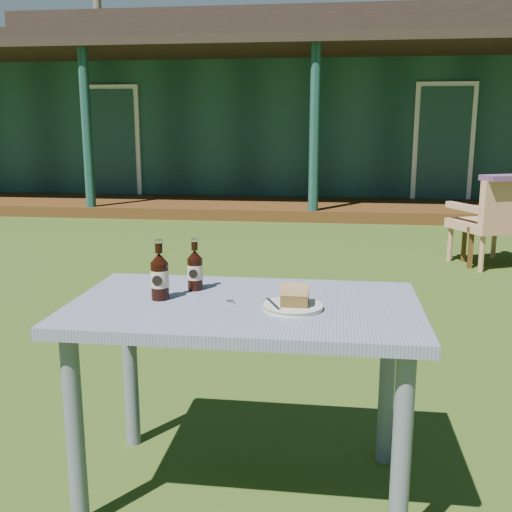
# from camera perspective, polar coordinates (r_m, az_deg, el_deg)

# --- Properties ---
(ground) EXTENTS (80.00, 80.00, 0.00)m
(ground) POSITION_cam_1_polar(r_m,az_deg,el_deg) (3.80, 2.59, -7.98)
(ground) COLOR #334916
(pavilion) EXTENTS (15.80, 8.30, 3.45)m
(pavilion) POSITION_cam_1_polar(r_m,az_deg,el_deg) (12.95, 6.37, 13.47)
(pavilion) COLOR #173C33
(pavilion) RESTS_ON ground
(tree_left) EXTENTS (0.28, 0.28, 10.50)m
(tree_left) POSITION_cam_1_polar(r_m,az_deg,el_deg) (22.97, -14.86, 21.73)
(tree_left) COLOR brown
(tree_left) RESTS_ON ground
(tree_mid) EXTENTS (0.28, 0.28, 9.50)m
(tree_mid) POSITION_cam_1_polar(r_m,az_deg,el_deg) (22.49, 15.33, 20.63)
(tree_mid) COLOR brown
(tree_mid) RESTS_ON ground
(cafe_table) EXTENTS (1.20, 0.70, 0.72)m
(cafe_table) POSITION_cam_1_polar(r_m,az_deg,el_deg) (2.10, -1.08, -7.11)
(cafe_table) COLOR slate
(cafe_table) RESTS_ON ground
(plate) EXTENTS (0.20, 0.20, 0.01)m
(plate) POSITION_cam_1_polar(r_m,az_deg,el_deg) (2.00, 3.52, -4.80)
(plate) COLOR silver
(plate) RESTS_ON cafe_table
(cake_slice) EXTENTS (0.09, 0.09, 0.06)m
(cake_slice) POSITION_cam_1_polar(r_m,az_deg,el_deg) (1.99, 3.71, -3.76)
(cake_slice) COLOR #513C1A
(cake_slice) RESTS_ON plate
(fork) EXTENTS (0.07, 0.13, 0.00)m
(fork) POSITION_cam_1_polar(r_m,az_deg,el_deg) (1.99, 1.64, -4.61)
(fork) COLOR silver
(fork) RESTS_ON plate
(cola_bottle_near) EXTENTS (0.06, 0.06, 0.19)m
(cola_bottle_near) POSITION_cam_1_polar(r_m,az_deg,el_deg) (2.22, -5.83, -1.30)
(cola_bottle_near) COLOR black
(cola_bottle_near) RESTS_ON cafe_table
(cola_bottle_far) EXTENTS (0.06, 0.07, 0.21)m
(cola_bottle_far) POSITION_cam_1_polar(r_m,az_deg,el_deg) (2.11, -9.16, -1.87)
(cola_bottle_far) COLOR black
(cola_bottle_far) RESTS_ON cafe_table
(bottle_cap) EXTENTS (0.03, 0.03, 0.01)m
(bottle_cap) POSITION_cam_1_polar(r_m,az_deg,el_deg) (2.06, -2.48, -4.38)
(bottle_cap) COLOR silver
(bottle_cap) RESTS_ON cafe_table
(armchair_left) EXTENTS (0.81, 0.79, 0.84)m
(armchair_left) POSITION_cam_1_polar(r_m,az_deg,el_deg) (6.09, 21.93, 3.40)
(armchair_left) COLOR tan
(armchair_left) RESTS_ON ground
(side_table) EXTENTS (0.60, 0.40, 0.40)m
(side_table) POSITION_cam_1_polar(r_m,az_deg,el_deg) (6.15, 21.86, 2.26)
(side_table) COLOR #4B2C12
(side_table) RESTS_ON ground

